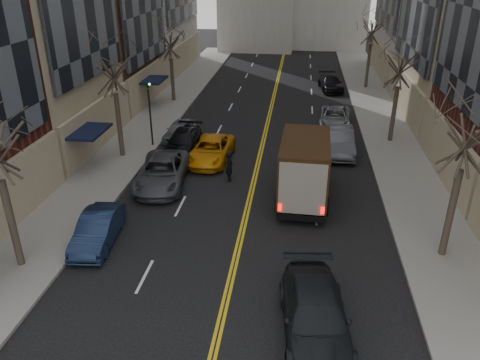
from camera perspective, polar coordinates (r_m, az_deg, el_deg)
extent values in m
cube|color=slate|center=(37.50, -10.69, 6.99)|extent=(4.00, 66.00, 0.15)
cube|color=slate|center=(36.37, 17.61, 5.64)|extent=(4.00, 66.00, 0.15)
cube|color=black|center=(29.21, -18.13, 5.65)|extent=(2.00, 3.00, 0.15)
cube|color=black|center=(29.95, -19.42, 3.79)|extent=(0.20, 3.00, 2.50)
cube|color=black|center=(40.84, -10.65, 11.90)|extent=(2.00, 3.00, 0.15)
cube|color=black|center=(41.37, -11.74, 10.48)|extent=(0.20, 3.00, 2.50)
cylinder|color=#382D23|center=(20.87, -26.04, -4.83)|extent=(0.30, 0.30, 3.83)
cylinder|color=#382D23|center=(30.54, -14.50, 6.51)|extent=(0.30, 0.30, 4.05)
cylinder|color=#382D23|center=(42.46, -8.23, 12.03)|extent=(0.30, 0.30, 3.69)
cylinder|color=#382D23|center=(21.23, 24.27, -3.73)|extent=(0.30, 0.30, 3.96)
cylinder|color=#382D23|center=(33.87, 18.22, 7.65)|extent=(0.30, 0.30, 3.78)
cylinder|color=#382D23|center=(48.20, 15.34, 13.28)|extent=(0.30, 0.30, 4.14)
cylinder|color=black|center=(31.90, -10.85, 7.43)|extent=(0.12, 0.12, 3.80)
imported|color=black|center=(31.27, -11.21, 11.53)|extent=(0.15, 0.18, 0.90)
sphere|color=#0CE526|center=(31.14, -10.99, 11.39)|extent=(0.14, 0.14, 0.14)
cube|color=black|center=(25.15, 7.67, -1.04)|extent=(2.39, 6.47, 0.30)
cube|color=black|center=(26.89, 7.98, 3.08)|extent=(2.40, 1.77, 2.10)
cube|color=black|center=(24.04, 7.82, 1.47)|extent=(2.55, 4.98, 3.00)
cube|color=black|center=(22.43, 7.38, -4.52)|extent=(2.31, 0.25, 0.30)
cube|color=red|center=(22.22, 4.86, -3.36)|extent=(0.18, 0.07, 0.35)
cube|color=red|center=(22.21, 10.03, -3.71)|extent=(0.18, 0.07, 0.35)
cube|color=gold|center=(23.89, 4.98, 3.03)|extent=(0.07, 0.90, 0.90)
cube|color=gold|center=(23.87, 10.84, 2.64)|extent=(0.07, 0.90, 0.90)
cylinder|color=black|center=(27.12, 5.33, 0.95)|extent=(0.31, 0.97, 0.96)
cylinder|color=black|center=(27.10, 10.32, 0.62)|extent=(0.31, 0.97, 0.96)
cylinder|color=black|center=(23.71, 4.66, -2.82)|extent=(0.31, 0.97, 0.96)
cylinder|color=black|center=(23.69, 10.37, -3.21)|extent=(0.31, 0.97, 0.96)
imported|color=black|center=(16.55, 9.15, -16.08)|extent=(2.79, 5.66, 1.58)
cube|color=black|center=(16.75, 9.27, -12.62)|extent=(0.13, 0.04, 0.09)
cube|color=blue|center=(16.73, 9.27, -12.69)|extent=(0.10, 0.01, 0.06)
imported|color=orange|center=(29.61, -3.54, 3.65)|extent=(2.60, 5.16, 1.40)
imported|color=black|center=(26.77, -1.28, 1.67)|extent=(0.55, 0.72, 1.76)
imported|color=#13203C|center=(21.97, -16.95, -5.77)|extent=(1.85, 4.33, 1.39)
imported|color=#46494D|center=(26.68, -9.48, 0.98)|extent=(3.13, 5.84, 1.56)
imported|color=black|center=(31.14, -6.95, 4.64)|extent=(1.99, 4.89, 1.42)
imported|color=#9C9EA3|center=(33.61, -7.40, 6.07)|extent=(1.97, 3.92, 1.28)
imported|color=#494B51|center=(31.46, 11.99, 4.70)|extent=(1.81, 5.02, 1.65)
imported|color=#9FA2A7|center=(36.64, 11.45, 7.49)|extent=(2.65, 5.09, 1.37)
imported|color=black|center=(47.08, 11.00, 11.52)|extent=(2.57, 4.99, 1.39)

